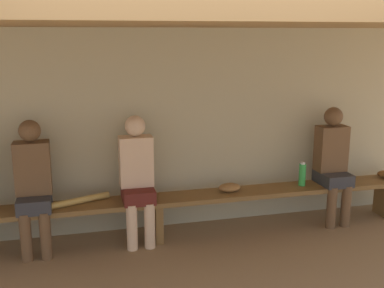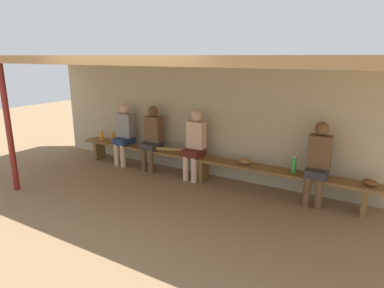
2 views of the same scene
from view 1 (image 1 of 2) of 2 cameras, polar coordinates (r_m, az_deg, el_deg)
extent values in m
cube|color=#B7AD8C|center=(5.21, -5.25, 1.71)|extent=(8.00, 0.20, 2.20)
cube|color=#9E7547|center=(3.83, -2.45, 15.06)|extent=(8.00, 2.80, 0.12)
cube|color=brown|center=(4.97, -4.26, -6.84)|extent=(6.00, 0.36, 0.05)
cube|color=brown|center=(5.05, -4.22, -9.29)|extent=(0.08, 0.29, 0.41)
cube|color=brown|center=(6.11, 22.24, -6.20)|extent=(0.08, 0.29, 0.41)
cube|color=#333338|center=(5.61, 16.72, -3.98)|extent=(0.32, 0.40, 0.14)
cylinder|color=brown|center=(5.53, 16.56, -7.40)|extent=(0.11, 0.11, 0.48)
cylinder|color=brown|center=(5.62, 18.15, -7.17)|extent=(0.11, 0.11, 0.48)
cube|color=brown|center=(5.59, 16.53, -0.51)|extent=(0.34, 0.20, 0.52)
sphere|color=brown|center=(5.52, 16.78, 3.22)|extent=(0.21, 0.21, 0.21)
cube|color=#591E19|center=(4.89, -6.57, -6.05)|extent=(0.32, 0.40, 0.14)
cylinder|color=beige|center=(4.83, -7.29, -9.98)|extent=(0.11, 0.11, 0.48)
cylinder|color=beige|center=(4.86, -5.16, -9.81)|extent=(0.11, 0.11, 0.48)
cube|color=beige|center=(4.87, -6.80, -2.07)|extent=(0.34, 0.20, 0.52)
sphere|color=beige|center=(4.78, -6.92, 2.21)|extent=(0.21, 0.21, 0.21)
cube|color=#333338|center=(4.87, -18.54, -6.74)|extent=(0.32, 0.40, 0.14)
cylinder|color=brown|center=(4.84, -19.50, -10.66)|extent=(0.11, 0.11, 0.48)
cylinder|color=brown|center=(4.82, -17.33, -10.57)|extent=(0.11, 0.11, 0.48)
cube|color=brown|center=(4.85, -18.76, -2.75)|extent=(0.34, 0.20, 0.52)
sphere|color=brown|center=(4.77, -19.09, 1.53)|extent=(0.21, 0.21, 0.21)
cylinder|color=green|center=(5.45, 13.23, -3.66)|extent=(0.08, 0.08, 0.25)
cylinder|color=white|center=(5.42, 13.30, -2.27)|extent=(0.05, 0.05, 0.02)
ellipsoid|color=olive|center=(5.15, 4.58, -5.27)|extent=(0.25, 0.18, 0.09)
cylinder|color=tan|center=(4.89, -14.57, -6.87)|extent=(0.80, 0.34, 0.07)
camera|label=2|loc=(3.73, 87.04, 3.47)|focal=31.19mm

